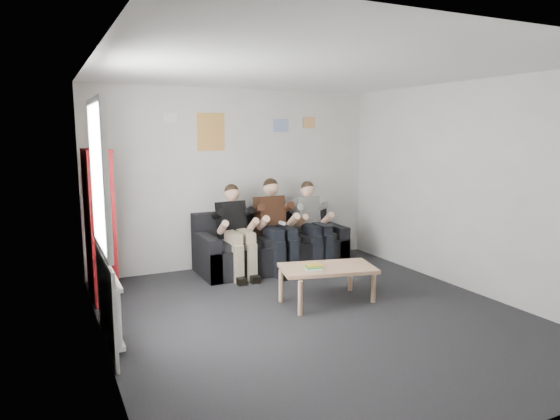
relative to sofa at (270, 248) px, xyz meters
name	(u,v)px	position (x,y,z in m)	size (l,w,h in m)	color
room_shell	(319,197)	(-0.37, -2.08, 1.04)	(5.00, 5.00, 5.00)	black
sofa	(270,248)	(0.00, 0.00, 0.00)	(2.23, 0.91, 0.86)	black
bookshelf	(100,225)	(-2.46, -0.36, 0.62)	(0.28, 0.83, 1.85)	maroon
coffee_table	(327,271)	(-0.03, -1.72, 0.08)	(1.12, 0.61, 0.45)	tan
game_cases	(314,267)	(-0.23, -1.75, 0.16)	(0.23, 0.20, 0.04)	silver
person_left	(236,231)	(-0.62, -0.20, 0.35)	(0.39, 0.84, 1.31)	black
person_middle	(276,226)	(0.00, -0.20, 0.37)	(0.42, 0.90, 1.37)	#462317
person_right	(313,224)	(0.62, -0.20, 0.34)	(0.39, 0.83, 1.30)	white
radiator	(114,310)	(-2.52, -1.88, 0.04)	(0.10, 0.64, 0.60)	white
window	(102,242)	(-2.60, -1.88, 0.72)	(0.05, 1.30, 2.36)	white
poster_large	(211,132)	(-0.77, 0.41, 1.74)	(0.42, 0.01, 0.55)	#F1D255
poster_blue	(281,125)	(0.38, 0.41, 1.84)	(0.25, 0.01, 0.20)	blue
poster_pink	(309,122)	(0.88, 0.41, 1.89)	(0.22, 0.01, 0.18)	#C03C71
poster_sign	(170,118)	(-1.37, 0.41, 1.94)	(0.20, 0.01, 0.14)	white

